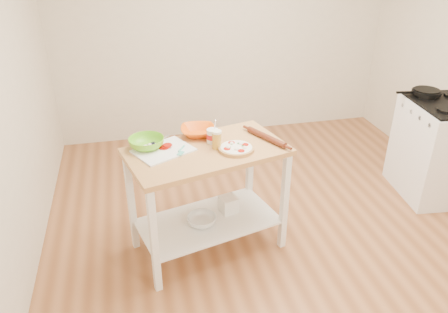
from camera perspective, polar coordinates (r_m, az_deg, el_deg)
room_shell at (r=3.22m, az=9.11°, el=9.26°), size 4.04×4.54×2.74m
prep_island at (r=3.35m, az=-2.18°, el=-2.91°), size 1.29×0.91×0.90m
gas_stove at (r=4.66m, az=26.28°, el=0.89°), size 0.71×0.80×1.11m
skillet at (r=4.58m, az=24.86°, el=7.65°), size 0.42×0.27×0.03m
pizza at (r=3.21m, az=1.62°, el=1.10°), size 0.27×0.27×0.04m
cutting_board at (r=3.22m, az=-8.01°, el=0.82°), size 0.49×0.45×0.04m
spatula at (r=3.18m, az=-5.62°, el=0.75°), size 0.08×0.15×0.01m
knife at (r=3.32m, az=-9.22°, el=1.74°), size 0.22×0.19×0.01m
orange_bowl at (r=3.44m, az=-3.43°, el=3.32°), size 0.30×0.30×0.07m
green_bowl at (r=3.27m, az=-10.09°, el=1.74°), size 0.28×0.28×0.08m
beer_pint at (r=3.21m, az=-0.95°, el=2.24°), size 0.07×0.07×0.14m
yogurt_tub at (r=3.30m, az=-1.51°, el=2.70°), size 0.09×0.09×0.19m
rolling_pin at (r=3.37m, az=5.56°, el=2.50°), size 0.22×0.37×0.05m
shelf_glass_bowl at (r=3.50m, az=-2.93°, el=-8.33°), size 0.28×0.28×0.07m
shelf_bin at (r=3.62m, az=0.58°, el=-6.25°), size 0.16×0.16×0.13m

